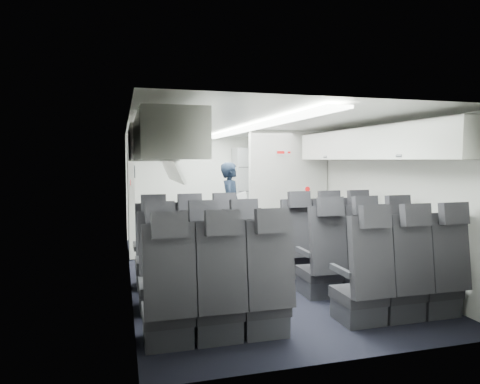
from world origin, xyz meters
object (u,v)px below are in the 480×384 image
seat_row_mid (282,267)px  flight_attendant (231,206)px  seat_row_front (258,251)px  galley_unit (254,192)px  seat_row_rear (316,289)px  boarding_door (131,200)px  carry_on_bag (156,150)px

seat_row_mid → flight_attendant: size_ratio=2.07×
seat_row_front → galley_unit: 3.43m
seat_row_rear → galley_unit: size_ratio=1.75×
galley_unit → boarding_door: 2.84m
seat_row_front → carry_on_bag: (-1.37, -0.06, 1.37)m
boarding_door → flight_attendant: bearing=-3.0°
seat_row_rear → flight_attendant: (0.13, 3.79, 0.40)m
galley_unit → flight_attendant: galley_unit is taller
seat_row_mid → flight_attendant: 2.92m
galley_unit → flight_attendant: size_ratio=1.18×
galley_unit → boarding_door: (-2.59, -1.17, 0.00)m
seat_row_rear → flight_attendant: 3.82m
seat_row_front → flight_attendant: size_ratio=2.07×
galley_unit → seat_row_front: bearing=-106.3°
seat_row_front → seat_row_mid: same height
seat_row_mid → boarding_door: 3.45m
seat_row_rear → galley_unit: 5.17m
seat_row_front → boarding_door: size_ratio=1.79×
seat_row_mid → galley_unit: size_ratio=1.75×
seat_row_rear → carry_on_bag: size_ratio=9.25×
seat_row_front → flight_attendant: bearing=86.4°
seat_row_rear → flight_attendant: bearing=88.1°
galley_unit → carry_on_bag: (-2.32, -3.32, 0.83)m
boarding_door → seat_row_front: bearing=-51.8°
boarding_door → carry_on_bag: bearing=-82.8°
seat_row_mid → flight_attendant: bearing=87.5°
seat_row_mid → galley_unit: galley_unit is taller
seat_row_rear → flight_attendant: flight_attendant is taller
seat_row_rear → seat_row_front: bearing=90.0°
seat_row_mid → carry_on_bag: (-1.37, 0.84, 1.37)m
seat_row_front → seat_row_rear: bearing=-90.0°
seat_row_mid → seat_row_rear: size_ratio=1.00×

